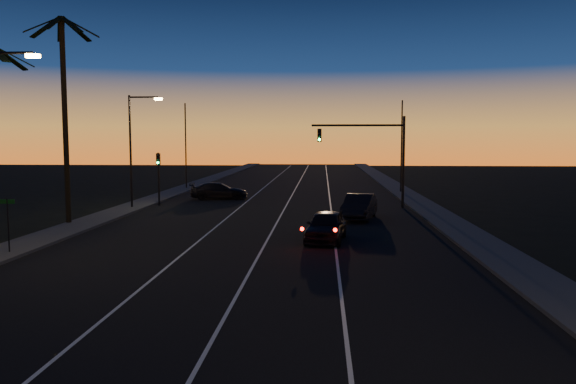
# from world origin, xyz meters

# --- Properties ---
(road) EXTENTS (20.00, 170.00, 0.01)m
(road) POSITION_xyz_m (0.00, 30.00, 0.01)
(road) COLOR black
(road) RESTS_ON ground
(sidewalk_left) EXTENTS (2.40, 170.00, 0.16)m
(sidewalk_left) POSITION_xyz_m (-11.20, 30.00, 0.08)
(sidewalk_left) COLOR #3B3C39
(sidewalk_left) RESTS_ON ground
(sidewalk_right) EXTENTS (2.40, 170.00, 0.16)m
(sidewalk_right) POSITION_xyz_m (11.20, 30.00, 0.08)
(sidewalk_right) COLOR #3B3C39
(sidewalk_right) RESTS_ON ground
(lane_stripe_left) EXTENTS (0.12, 160.00, 0.01)m
(lane_stripe_left) POSITION_xyz_m (-3.00, 30.00, 0.02)
(lane_stripe_left) COLOR silver
(lane_stripe_left) RESTS_ON road
(lane_stripe_mid) EXTENTS (0.12, 160.00, 0.01)m
(lane_stripe_mid) POSITION_xyz_m (0.50, 30.00, 0.02)
(lane_stripe_mid) COLOR silver
(lane_stripe_mid) RESTS_ON road
(lane_stripe_right) EXTENTS (0.12, 160.00, 0.01)m
(lane_stripe_right) POSITION_xyz_m (4.00, 30.00, 0.02)
(lane_stripe_right) COLOR silver
(lane_stripe_right) RESTS_ON road
(palm_far) EXTENTS (4.25, 4.16, 12.53)m
(palm_far) POSITION_xyz_m (-12.20, 30.00, 7.61)
(palm_far) COLOR black
(palm_far) RESTS_ON ground
(streetlight_left_far) EXTENTS (2.55, 0.26, 8.50)m
(streetlight_left_far) POSITION_xyz_m (-10.69, 38.00, 5.06)
(streetlight_left_far) COLOR black
(streetlight_left_far) RESTS_ON ground
(street_sign) EXTENTS (0.70, 0.06, 2.60)m
(street_sign) POSITION_xyz_m (-10.80, 21.00, 1.66)
(street_sign) COLOR black
(street_sign) RESTS_ON ground
(signal_mast) EXTENTS (7.10, 0.41, 7.00)m
(signal_mast) POSITION_xyz_m (7.14, 39.99, 4.78)
(signal_mast) COLOR black
(signal_mast) RESTS_ON ground
(signal_post) EXTENTS (0.28, 0.37, 4.20)m
(signal_post) POSITION_xyz_m (-9.50, 39.98, 2.89)
(signal_post) COLOR black
(signal_post) RESTS_ON ground
(far_pole_left) EXTENTS (0.14, 0.14, 9.00)m
(far_pole_left) POSITION_xyz_m (-11.00, 55.00, 4.50)
(far_pole_left) COLOR black
(far_pole_left) RESTS_ON ground
(far_pole_right) EXTENTS (0.14, 0.14, 9.00)m
(far_pole_right) POSITION_xyz_m (11.00, 52.00, 4.50)
(far_pole_right) COLOR black
(far_pole_right) RESTS_ON ground
(lead_car) EXTENTS (2.45, 5.30, 1.56)m
(lead_car) POSITION_xyz_m (3.55, 25.44, 0.79)
(lead_car) COLOR black
(lead_car) RESTS_ON road
(right_car) EXTENTS (2.79, 5.21, 1.63)m
(right_car) POSITION_xyz_m (5.77, 33.58, 0.83)
(right_car) COLOR black
(right_car) RESTS_ON road
(cross_car) EXTENTS (5.25, 2.77, 1.45)m
(cross_car) POSITION_xyz_m (-5.72, 45.23, 0.74)
(cross_car) COLOR black
(cross_car) RESTS_ON road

